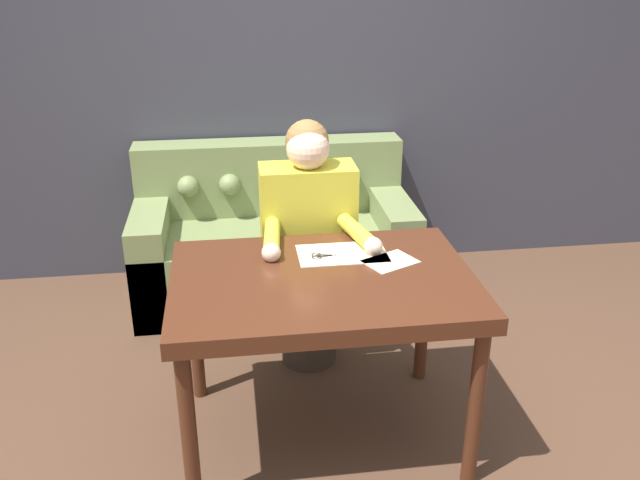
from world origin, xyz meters
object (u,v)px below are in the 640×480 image
(dining_table, at_px, (323,295))
(scissors, at_px, (326,256))
(couch, at_px, (274,243))
(person, at_px, (308,246))

(dining_table, bearing_deg, scissors, 77.35)
(couch, bearing_deg, dining_table, -85.79)
(couch, height_order, scissors, couch)
(couch, xyz_separation_m, scissors, (0.14, -1.21, 0.46))
(dining_table, distance_m, scissors, 0.20)
(dining_table, relative_size, scissors, 6.05)
(person, relative_size, scissors, 6.34)
(dining_table, height_order, couch, couch)
(couch, height_order, person, person)
(couch, relative_size, person, 1.29)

